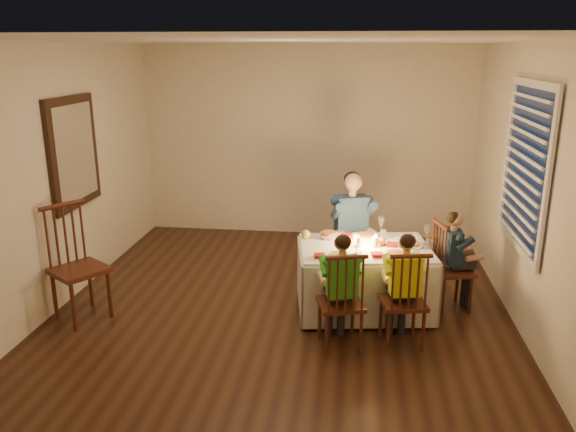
# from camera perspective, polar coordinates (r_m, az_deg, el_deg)

# --- Properties ---
(ground) EXTENTS (5.00, 5.00, 0.00)m
(ground) POSITION_cam_1_polar(r_m,az_deg,el_deg) (5.76, -0.56, -9.43)
(ground) COLOR black
(ground) RESTS_ON ground
(wall_left) EXTENTS (0.02, 5.00, 2.60)m
(wall_left) POSITION_cam_1_polar(r_m,az_deg,el_deg) (6.04, -22.32, 3.63)
(wall_left) COLOR beige
(wall_left) RESTS_ON ground
(wall_right) EXTENTS (0.02, 5.00, 2.60)m
(wall_right) POSITION_cam_1_polar(r_m,az_deg,el_deg) (5.50, 23.35, 2.34)
(wall_right) COLOR beige
(wall_right) RESTS_ON ground
(wall_back) EXTENTS (4.50, 0.02, 2.60)m
(wall_back) POSITION_cam_1_polar(r_m,az_deg,el_deg) (7.76, 1.88, 7.48)
(wall_back) COLOR beige
(wall_back) RESTS_ON ground
(ceiling) EXTENTS (5.00, 5.00, 0.00)m
(ceiling) POSITION_cam_1_polar(r_m,az_deg,el_deg) (5.18, -0.65, 17.42)
(ceiling) COLOR white
(ceiling) RESTS_ON wall_back
(dining_table) EXTENTS (1.41, 1.11, 0.64)m
(dining_table) POSITION_cam_1_polar(r_m,az_deg,el_deg) (5.61, 7.77, -4.98)
(dining_table) COLOR silver
(dining_table) RESTS_ON ground
(chair_adult) EXTENTS (0.46, 0.45, 0.91)m
(chair_adult) POSITION_cam_1_polar(r_m,az_deg,el_deg) (6.45, 6.31, -6.55)
(chair_adult) COLOR #38190F
(chair_adult) RESTS_ON ground
(chair_near_left) EXTENTS (0.46, 0.45, 0.91)m
(chair_near_left) POSITION_cam_1_polar(r_m,az_deg,el_deg) (5.13, 5.23, -12.96)
(chair_near_left) COLOR #38190F
(chair_near_left) RESTS_ON ground
(chair_near_right) EXTENTS (0.44, 0.42, 0.91)m
(chair_near_right) POSITION_cam_1_polar(r_m,az_deg,el_deg) (5.23, 11.32, -12.61)
(chair_near_right) COLOR #38190F
(chair_near_right) RESTS_ON ground
(chair_end) EXTENTS (0.45, 0.46, 0.91)m
(chair_end) POSITION_cam_1_polar(r_m,az_deg,el_deg) (6.02, 16.02, -8.91)
(chair_end) COLOR #38190F
(chair_end) RESTS_ON ground
(chair_extra) EXTENTS (0.63, 0.63, 1.13)m
(chair_extra) POSITION_cam_1_polar(r_m,az_deg,el_deg) (5.93, -19.94, -9.68)
(chair_extra) COLOR #38190F
(chair_extra) RESTS_ON ground
(adult) EXTENTS (0.56, 0.54, 1.26)m
(adult) POSITION_cam_1_polar(r_m,az_deg,el_deg) (6.45, 6.31, -6.55)
(adult) COLOR #2E4B74
(adult) RESTS_ON ground
(child_green) EXTENTS (0.41, 0.39, 1.05)m
(child_green) POSITION_cam_1_polar(r_m,az_deg,el_deg) (5.13, 5.23, -12.96)
(child_green) COLOR green
(child_green) RESTS_ON ground
(child_yellow) EXTENTS (0.39, 0.37, 1.04)m
(child_yellow) POSITION_cam_1_polar(r_m,az_deg,el_deg) (5.23, 11.32, -12.61)
(child_yellow) COLOR #FBFF1B
(child_yellow) RESTS_ON ground
(child_teal) EXTENTS (0.37, 0.39, 1.01)m
(child_teal) POSITION_cam_1_polar(r_m,az_deg,el_deg) (6.02, 16.02, -8.91)
(child_teal) COLOR #182A3C
(child_teal) RESTS_ON ground
(setting_adult) EXTENTS (0.30, 0.30, 0.02)m
(setting_adult) POSITION_cam_1_polar(r_m,az_deg,el_deg) (5.82, 7.84, -2.04)
(setting_adult) COLOR white
(setting_adult) RESTS_ON dining_table
(setting_green) EXTENTS (0.30, 0.30, 0.02)m
(setting_green) POSITION_cam_1_polar(r_m,az_deg,el_deg) (5.24, 5.20, -4.08)
(setting_green) COLOR white
(setting_green) RESTS_ON dining_table
(setting_yellow) EXTENTS (0.30, 0.30, 0.02)m
(setting_yellow) POSITION_cam_1_polar(r_m,az_deg,el_deg) (5.35, 10.95, -3.90)
(setting_yellow) COLOR white
(setting_yellow) RESTS_ON dining_table
(setting_teal) EXTENTS (0.30, 0.30, 0.02)m
(setting_teal) POSITION_cam_1_polar(r_m,az_deg,el_deg) (5.65, 12.30, -2.88)
(setting_teal) COLOR white
(setting_teal) RESTS_ON dining_table
(candle_left) EXTENTS (0.06, 0.06, 0.10)m
(candle_left) POSITION_cam_1_polar(r_m,az_deg,el_deg) (5.51, 7.12, -2.65)
(candle_left) COLOR white
(candle_left) RESTS_ON dining_table
(candle_right) EXTENTS (0.06, 0.06, 0.10)m
(candle_right) POSITION_cam_1_polar(r_m,az_deg,el_deg) (5.54, 8.85, -2.62)
(candle_right) COLOR white
(candle_right) RESTS_ON dining_table
(squash) EXTENTS (0.09, 0.09, 0.09)m
(squash) POSITION_cam_1_polar(r_m,az_deg,el_deg) (5.72, 1.83, -1.87)
(squash) COLOR #F5EB40
(squash) RESTS_ON dining_table
(orange_fruit) EXTENTS (0.08, 0.08, 0.08)m
(orange_fruit) POSITION_cam_1_polar(r_m,az_deg,el_deg) (5.60, 9.50, -2.56)
(orange_fruit) COLOR orange
(orange_fruit) RESTS_ON dining_table
(serving_bowl) EXTENTS (0.24, 0.24, 0.05)m
(serving_bowl) POSITION_cam_1_polar(r_m,az_deg,el_deg) (5.74, 4.18, -2.04)
(serving_bowl) COLOR white
(serving_bowl) RESTS_ON dining_table
(wall_mirror) EXTENTS (0.06, 0.95, 1.15)m
(wall_mirror) POSITION_cam_1_polar(r_m,az_deg,el_deg) (6.24, -20.94, 6.05)
(wall_mirror) COLOR black
(wall_mirror) RESTS_ON wall_left
(window_blinds) EXTENTS (0.07, 1.34, 1.54)m
(window_blinds) POSITION_cam_1_polar(r_m,az_deg,el_deg) (5.54, 22.87, 4.62)
(window_blinds) COLOR #0D1A35
(window_blinds) RESTS_ON wall_right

